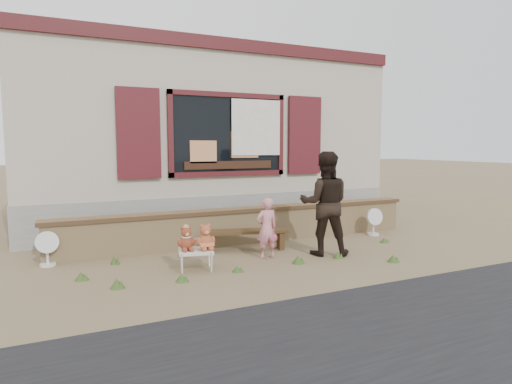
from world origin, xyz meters
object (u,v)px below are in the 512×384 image
teddy_bear_right (205,236)px  teddy_bear_left (186,238)px  folding_chair (196,252)px  child (267,228)px  bench (246,235)px  adult (325,203)px

teddy_bear_right → teddy_bear_left: bearing=180.0°
folding_chair → child: (1.24, 0.18, 0.22)m
bench → child: size_ratio=1.46×
bench → teddy_bear_left: teddy_bear_left is taller
teddy_bear_left → teddy_bear_right: teddy_bear_right is taller
folding_chair → teddy_bear_right: 0.26m
folding_chair → child: child is taller
teddy_bear_left → teddy_bear_right: bearing=-0.0°
teddy_bear_right → child: 1.13m
teddy_bear_left → child: bearing=19.2°
folding_chair → child: size_ratio=0.59×
teddy_bear_left → adult: size_ratio=0.21×
bench → folding_chair: size_ratio=2.49×
teddy_bear_left → teddy_bear_right: (0.27, -0.06, 0.01)m
bench → teddy_bear_left: (-1.28, -0.76, 0.22)m
bench → teddy_bear_right: 1.32m
folding_chair → bench: bearing=47.6°
teddy_bear_right → adult: 2.12m
adult → bench: bearing=-8.0°
teddy_bear_right → folding_chair: bearing=180.0°
child → adult: 1.07m
teddy_bear_left → adult: 2.39m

